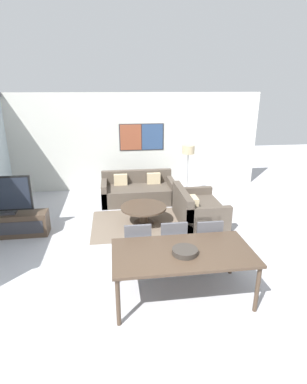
{
  "coord_description": "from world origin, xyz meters",
  "views": [
    {
      "loc": [
        -0.49,
        -2.97,
        2.91
      ],
      "look_at": [
        0.27,
        2.6,
        0.95
      ],
      "focal_mm": 28.0,
      "sensor_mm": 36.0,
      "label": 1
    }
  ],
  "objects_px": {
    "sofa_side": "(196,211)",
    "fruit_bowl": "(185,251)",
    "tv_console": "(9,225)",
    "dining_chair_right": "(207,240)",
    "sofa_main": "(138,191)",
    "coffee_table": "(144,211)",
    "dining_table": "(183,255)",
    "dining_chair_centre": "(172,242)",
    "television": "(4,196)",
    "dining_chair_left": "(138,244)",
    "floor_lamp": "(188,154)"
  },
  "relations": [
    {
      "from": "dining_table",
      "to": "sofa_side",
      "type": "bearing_deg",
      "value": 70.08
    },
    {
      "from": "television",
      "to": "sofa_main",
      "type": "xyz_separation_m",
      "value": [
        2.82,
        1.68,
        -0.62
      ]
    },
    {
      "from": "coffee_table",
      "to": "sofa_main",
      "type": "bearing_deg",
      "value": 90.0
    },
    {
      "from": "coffee_table",
      "to": "dining_chair_left",
      "type": "height_order",
      "value": "dining_chair_left"
    },
    {
      "from": "tv_console",
      "to": "dining_table",
      "type": "distance_m",
      "value": 3.93
    },
    {
      "from": "coffee_table",
      "to": "floor_lamp",
      "type": "bearing_deg",
      "value": 47.65
    },
    {
      "from": "sofa_side",
      "to": "dining_chair_left",
      "type": "relative_size",
      "value": 1.61
    },
    {
      "from": "sofa_main",
      "to": "coffee_table",
      "type": "relative_size",
      "value": 1.89
    },
    {
      "from": "sofa_side",
      "to": "dining_chair_centre",
      "type": "xyz_separation_m",
      "value": [
        -0.91,
        -1.78,
        0.24
      ]
    },
    {
      "from": "dining_chair_centre",
      "to": "dining_chair_right",
      "type": "distance_m",
      "value": 0.58
    },
    {
      "from": "tv_console",
      "to": "dining_chair_right",
      "type": "xyz_separation_m",
      "value": [
        3.68,
        -1.67,
        0.26
      ]
    },
    {
      "from": "tv_console",
      "to": "television",
      "type": "height_order",
      "value": "television"
    },
    {
      "from": "sofa_side",
      "to": "dining_chair_centre",
      "type": "bearing_deg",
      "value": 152.92
    },
    {
      "from": "sofa_side",
      "to": "fruit_bowl",
      "type": "distance_m",
      "value": 2.79
    },
    {
      "from": "tv_console",
      "to": "sofa_main",
      "type": "relative_size",
      "value": 0.81
    },
    {
      "from": "sofa_side",
      "to": "fruit_bowl",
      "type": "relative_size",
      "value": 4.07
    },
    {
      "from": "television",
      "to": "sofa_main",
      "type": "distance_m",
      "value": 3.34
    },
    {
      "from": "tv_console",
      "to": "dining_chair_right",
      "type": "bearing_deg",
      "value": -24.35
    },
    {
      "from": "tv_console",
      "to": "coffee_table",
      "type": "relative_size",
      "value": 1.54
    },
    {
      "from": "dining_chair_right",
      "to": "dining_chair_left",
      "type": "bearing_deg",
      "value": 178.24
    },
    {
      "from": "sofa_main",
      "to": "sofa_side",
      "type": "xyz_separation_m",
      "value": [
        1.2,
        -1.53,
        -0.0
      ]
    },
    {
      "from": "coffee_table",
      "to": "fruit_bowl",
      "type": "xyz_separation_m",
      "value": [
        0.3,
        -2.63,
        0.47
      ]
    },
    {
      "from": "tv_console",
      "to": "coffee_table",
      "type": "bearing_deg",
      "value": 3.91
    },
    {
      "from": "fruit_bowl",
      "to": "dining_table",
      "type": "bearing_deg",
      "value": 99.69
    },
    {
      "from": "dining_chair_left",
      "to": "floor_lamp",
      "type": "distance_m",
      "value": 3.78
    },
    {
      "from": "television",
      "to": "sofa_main",
      "type": "relative_size",
      "value": 0.56
    },
    {
      "from": "fruit_bowl",
      "to": "television",
      "type": "bearing_deg",
      "value": 142.0
    },
    {
      "from": "television",
      "to": "dining_chair_centre",
      "type": "bearing_deg",
      "value": -27.75
    },
    {
      "from": "television",
      "to": "floor_lamp",
      "type": "relative_size",
      "value": 0.73
    },
    {
      "from": "sofa_main",
      "to": "dining_chair_right",
      "type": "height_order",
      "value": "dining_chair_right"
    },
    {
      "from": "dining_chair_right",
      "to": "sofa_side",
      "type": "bearing_deg",
      "value": 79.61
    },
    {
      "from": "sofa_main",
      "to": "dining_table",
      "type": "xyz_separation_m",
      "value": [
        0.29,
        -4.04,
        0.42
      ]
    },
    {
      "from": "television",
      "to": "dining_chair_centre",
      "type": "distance_m",
      "value": 3.53
    },
    {
      "from": "sofa_main",
      "to": "tv_console",
      "type": "bearing_deg",
      "value": -149.23
    },
    {
      "from": "sofa_main",
      "to": "fruit_bowl",
      "type": "distance_m",
      "value": 4.15
    },
    {
      "from": "sofa_side",
      "to": "dining_chair_centre",
      "type": "height_order",
      "value": "dining_chair_centre"
    },
    {
      "from": "tv_console",
      "to": "sofa_side",
      "type": "height_order",
      "value": "sofa_side"
    },
    {
      "from": "sofa_main",
      "to": "dining_chair_centre",
      "type": "height_order",
      "value": "dining_chair_centre"
    },
    {
      "from": "dining_chair_left",
      "to": "fruit_bowl",
      "type": "relative_size",
      "value": 2.52
    },
    {
      "from": "tv_console",
      "to": "sofa_side",
      "type": "relative_size",
      "value": 1.08
    },
    {
      "from": "tv_console",
      "to": "sofa_main",
      "type": "height_order",
      "value": "sofa_main"
    },
    {
      "from": "tv_console",
      "to": "sofa_main",
      "type": "xyz_separation_m",
      "value": [
        2.82,
        1.68,
        0.02
      ]
    },
    {
      "from": "television",
      "to": "floor_lamp",
      "type": "bearing_deg",
      "value": 21.98
    },
    {
      "from": "dining_table",
      "to": "dining_chair_left",
      "type": "bearing_deg",
      "value": 128.27
    },
    {
      "from": "dining_table",
      "to": "floor_lamp",
      "type": "relative_size",
      "value": 1.34
    },
    {
      "from": "dining_chair_left",
      "to": "dining_chair_centre",
      "type": "distance_m",
      "value": 0.58
    },
    {
      "from": "tv_console",
      "to": "floor_lamp",
      "type": "bearing_deg",
      "value": 21.99
    },
    {
      "from": "dining_chair_left",
      "to": "fruit_bowl",
      "type": "distance_m",
      "value": 1.04
    },
    {
      "from": "dining_chair_left",
      "to": "television",
      "type": "bearing_deg",
      "value": 147.12
    },
    {
      "from": "television",
      "to": "dining_chair_right",
      "type": "xyz_separation_m",
      "value": [
        3.68,
        -1.67,
        -0.38
      ]
    }
  ]
}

